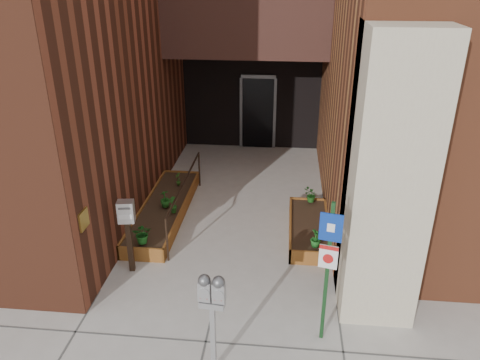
# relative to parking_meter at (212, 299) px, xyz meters

# --- Properties ---
(ground) EXTENTS (80.00, 80.00, 0.00)m
(ground) POSITION_rel_parking_meter_xyz_m (-0.20, 1.49, -1.21)
(ground) COLOR #9E9991
(ground) RESTS_ON ground
(planter_left) EXTENTS (0.90, 3.60, 0.30)m
(planter_left) POSITION_rel_parking_meter_xyz_m (-1.75, 4.19, -1.07)
(planter_left) COLOR brown
(planter_left) RESTS_ON ground
(planter_right) EXTENTS (0.80, 2.20, 0.30)m
(planter_right) POSITION_rel_parking_meter_xyz_m (1.40, 3.69, -1.07)
(planter_right) COLOR brown
(planter_right) RESTS_ON ground
(handrail) EXTENTS (0.04, 3.34, 0.90)m
(handrail) POSITION_rel_parking_meter_xyz_m (-1.25, 4.14, -0.46)
(handrail) COLOR black
(handrail) RESTS_ON ground
(parking_meter) EXTENTS (0.35, 0.18, 1.56)m
(parking_meter) POSITION_rel_parking_meter_xyz_m (0.00, 0.00, 0.00)
(parking_meter) COLOR #9A9B9D
(parking_meter) RESTS_ON ground
(sign_post) EXTENTS (0.31, 0.11, 2.27)m
(sign_post) POSITION_rel_parking_meter_xyz_m (1.49, 0.76, 0.19)
(sign_post) COLOR #143819
(sign_post) RESTS_ON ground
(payment_dropbox) EXTENTS (0.31, 0.25, 1.40)m
(payment_dropbox) POSITION_rel_parking_meter_xyz_m (-1.83, 2.13, -0.20)
(payment_dropbox) COLOR black
(payment_dropbox) RESTS_ON ground
(shrub_left_a) EXTENTS (0.41, 0.41, 0.39)m
(shrub_left_a) POSITION_rel_parking_meter_xyz_m (-1.74, 2.59, -0.71)
(shrub_left_a) COLOR #1B5F1C
(shrub_left_a) RESTS_ON planter_left
(shrub_left_b) EXTENTS (0.26, 0.26, 0.34)m
(shrub_left_b) POSITION_rel_parking_meter_xyz_m (-1.45, 3.83, -0.74)
(shrub_left_b) COLOR #1C5117
(shrub_left_b) RESTS_ON planter_left
(shrub_left_c) EXTENTS (0.31, 0.31, 0.39)m
(shrub_left_c) POSITION_rel_parking_meter_xyz_m (-1.68, 4.06, -0.71)
(shrub_left_c) COLOR #1B5719
(shrub_left_c) RESTS_ON planter_left
(shrub_left_d) EXTENTS (0.22, 0.22, 0.32)m
(shrub_left_d) POSITION_rel_parking_meter_xyz_m (-1.64, 5.16, -0.75)
(shrub_left_d) COLOR #285B1A
(shrub_left_d) RESTS_ON planter_left
(shrub_right_a) EXTENTS (0.21, 0.21, 0.34)m
(shrub_right_a) POSITION_rel_parking_meter_xyz_m (1.48, 2.79, -0.74)
(shrub_right_a) COLOR #19581B
(shrub_right_a) RESTS_ON planter_right
(shrub_right_b) EXTENTS (0.16, 0.16, 0.30)m
(shrub_right_b) POSITION_rel_parking_meter_xyz_m (1.65, 3.20, -0.76)
(shrub_right_b) COLOR #225618
(shrub_right_b) RESTS_ON planter_right
(shrub_right_c) EXTENTS (0.41, 0.41, 0.33)m
(shrub_right_c) POSITION_rel_parking_meter_xyz_m (1.45, 4.59, -0.74)
(shrub_right_c) COLOR #1B5117
(shrub_right_c) RESTS_ON planter_right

